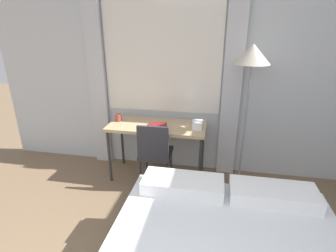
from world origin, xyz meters
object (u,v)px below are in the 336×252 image
(desk, at_px, (157,129))
(mug, at_px, (118,118))
(book, at_px, (157,126))
(desk_chair, at_px, (155,151))
(telephone, at_px, (198,125))
(standing_lamp, at_px, (251,64))

(desk, distance_m, mug, 0.56)
(desk, relative_size, book, 4.87)
(desk_chair, relative_size, telephone, 6.28)
(desk, height_order, mug, mug)
(desk, bearing_deg, desk_chair, -83.92)
(standing_lamp, relative_size, telephone, 12.80)
(telephone, bearing_deg, desk, 175.31)
(standing_lamp, distance_m, telephone, 0.95)
(telephone, xyz_separation_m, book, (-0.51, -0.03, -0.04))
(desk, relative_size, mug, 13.45)
(desk, height_order, desk_chair, desk_chair)
(desk, bearing_deg, telephone, -4.69)
(desk_chair, xyz_separation_m, mug, (-0.57, 0.29, 0.31))
(book, bearing_deg, telephone, 3.48)
(desk, xyz_separation_m, mug, (-0.55, 0.04, 0.11))
(standing_lamp, bearing_deg, desk_chair, -168.45)
(telephone, height_order, book, telephone)
(desk_chair, height_order, standing_lamp, standing_lamp)
(desk, distance_m, telephone, 0.54)
(desk_chair, bearing_deg, desk, 93.98)
(book, bearing_deg, standing_lamp, 2.28)
(desk, xyz_separation_m, telephone, (0.53, -0.04, 0.12))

